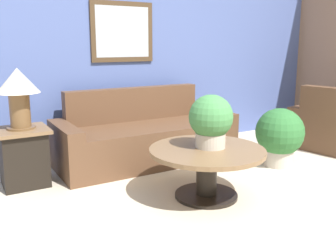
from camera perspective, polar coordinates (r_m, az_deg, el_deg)
ground_plane at (r=3.47m, az=22.14°, el=-13.16°), size 20.00×20.00×0.00m
wall_back at (r=5.19m, az=-0.78°, el=10.47°), size 7.26×0.09×2.60m
couch_main at (r=4.53m, az=-3.51°, el=-2.72°), size 2.12×0.86×0.87m
coffee_table at (r=3.47m, az=5.94°, el=-6.38°), size 1.06×1.06×0.47m
side_table at (r=4.02m, az=-21.14°, el=-5.19°), size 0.50×0.50×0.58m
table_lamp at (r=3.89m, az=-21.86°, el=4.46°), size 0.41×0.41×0.60m
potted_plant_on_table at (r=3.42m, az=6.54°, el=0.02°), size 0.41×0.41×0.49m
potted_plant_floor at (r=4.52m, az=16.64°, el=-2.20°), size 0.56×0.56×0.68m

